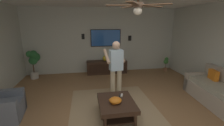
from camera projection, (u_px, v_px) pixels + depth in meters
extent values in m
plane|color=olive|center=(121.00, 114.00, 3.74)|extent=(8.34, 8.34, 0.00)
cube|color=#B2B7AD|center=(103.00, 41.00, 6.76)|extent=(0.10, 6.65, 2.74)
cube|color=#9E8460|center=(115.00, 112.00, 3.84)|extent=(2.81, 2.16, 0.01)
cube|color=#A89E8E|center=(217.00, 96.00, 4.21)|extent=(1.97, 1.02, 0.42)
cube|color=#A89E8E|center=(198.00, 82.00, 5.02)|extent=(0.26, 0.85, 0.58)
cube|color=#9D9B89|center=(216.00, 87.00, 4.14)|extent=(1.55, 0.74, 0.12)
cube|color=orange|center=(213.00, 76.00, 4.47)|extent=(0.38, 0.20, 0.36)
cube|color=slate|center=(3.00, 110.00, 3.53)|extent=(0.89, 0.89, 0.40)
cube|color=slate|center=(7.00, 101.00, 3.81)|extent=(0.25, 0.81, 0.56)
cube|color=#332116|center=(116.00, 103.00, 3.56)|extent=(1.00, 0.80, 0.10)
cylinder|color=#332116|center=(125.00, 101.00, 4.07)|extent=(0.07, 0.07, 0.30)
cylinder|color=#332116|center=(101.00, 103.00, 3.96)|extent=(0.07, 0.07, 0.30)
cylinder|color=#332116|center=(135.00, 120.00, 3.27)|extent=(0.07, 0.07, 0.30)
cylinder|color=#332116|center=(105.00, 123.00, 3.16)|extent=(0.07, 0.07, 0.30)
cube|color=black|center=(116.00, 113.00, 3.62)|extent=(0.88, 0.68, 0.03)
cube|color=#332116|center=(107.00, 67.00, 6.74)|extent=(0.44, 1.70, 0.55)
cube|color=black|center=(108.00, 68.00, 6.52)|extent=(0.01, 1.56, 0.39)
cube|color=black|center=(106.00, 38.00, 6.66)|extent=(0.05, 1.29, 0.72)
cube|color=#204FA2|center=(106.00, 38.00, 6.63)|extent=(0.01, 1.23, 0.66)
cylinder|color=#C6B793|center=(119.00, 83.00, 4.58)|extent=(0.14, 0.14, 0.82)
cylinder|color=#C6B793|center=(113.00, 84.00, 4.52)|extent=(0.14, 0.14, 0.82)
cube|color=silver|center=(116.00, 60.00, 4.37)|extent=(0.27, 0.39, 0.58)
sphere|color=tan|center=(116.00, 45.00, 4.27)|extent=(0.22, 0.22, 0.22)
cylinder|color=tan|center=(121.00, 55.00, 4.58)|extent=(0.49, 0.16, 0.37)
cylinder|color=tan|center=(107.00, 56.00, 4.45)|extent=(0.49, 0.16, 0.37)
cube|color=white|center=(112.00, 58.00, 4.72)|extent=(0.05, 0.06, 0.16)
cylinder|color=#B7B2A8|center=(34.00, 75.00, 6.12)|extent=(0.30, 0.30, 0.25)
cylinder|color=brown|center=(33.00, 67.00, 6.04)|extent=(0.04, 0.04, 0.42)
sphere|color=#235B2D|center=(29.00, 54.00, 5.75)|extent=(0.23, 0.23, 0.23)
sphere|color=#235B2D|center=(33.00, 54.00, 5.87)|extent=(0.27, 0.27, 0.27)
sphere|color=#235B2D|center=(33.00, 55.00, 5.83)|extent=(0.29, 0.29, 0.29)
sphere|color=#235B2D|center=(33.00, 61.00, 5.84)|extent=(0.31, 0.31, 0.31)
sphere|color=#235B2D|center=(35.00, 57.00, 5.96)|extent=(0.35, 0.35, 0.35)
cylinder|color=#9E6B4C|center=(165.00, 69.00, 7.07)|extent=(0.17, 0.17, 0.15)
cylinder|color=brown|center=(166.00, 65.00, 7.02)|extent=(0.02, 0.02, 0.24)
sphere|color=#3D7F38|center=(167.00, 59.00, 7.02)|extent=(0.16, 0.16, 0.16)
sphere|color=#3D7F38|center=(166.00, 62.00, 6.89)|extent=(0.21, 0.21, 0.21)
sphere|color=#3D7F38|center=(166.00, 62.00, 6.93)|extent=(0.13, 0.13, 0.13)
ellipsoid|color=orange|center=(115.00, 100.00, 3.45)|extent=(0.28, 0.28, 0.12)
cube|color=white|center=(122.00, 95.00, 3.81)|extent=(0.16, 0.09, 0.02)
cube|color=black|center=(120.00, 95.00, 3.80)|extent=(0.16, 0.09, 0.02)
cube|color=slate|center=(116.00, 98.00, 3.68)|extent=(0.07, 0.16, 0.02)
cube|color=orange|center=(114.00, 101.00, 3.50)|extent=(0.25, 0.21, 0.04)
sphere|color=gold|center=(105.00, 58.00, 6.65)|extent=(0.22, 0.22, 0.22)
cube|color=black|center=(130.00, 38.00, 6.86)|extent=(0.06, 0.12, 0.22)
cube|color=black|center=(83.00, 37.00, 6.49)|extent=(0.06, 0.12, 0.22)
cylinder|color=#4C3828|center=(138.00, 5.00, 2.90)|extent=(0.20, 0.20, 0.08)
sphere|color=silver|center=(138.00, 11.00, 2.93)|extent=(0.16, 0.16, 0.16)
cube|color=brown|center=(130.00, 7.00, 3.19)|extent=(0.57, 0.24, 0.02)
cube|color=brown|center=(121.00, 5.00, 2.91)|extent=(0.24, 0.57, 0.02)
cube|color=brown|center=(134.00, 3.00, 2.61)|extent=(0.54, 0.40, 0.02)
cube|color=brown|center=(156.00, 4.00, 2.78)|extent=(0.40, 0.54, 0.02)
cube|color=brown|center=(151.00, 6.00, 3.06)|extent=(0.31, 0.57, 0.02)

